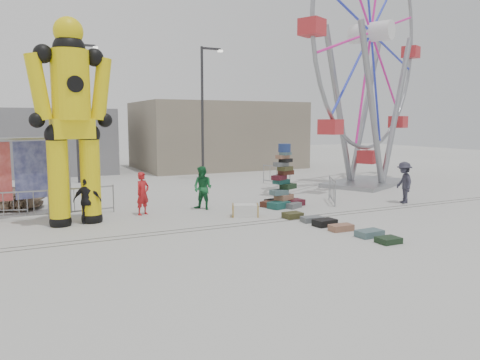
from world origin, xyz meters
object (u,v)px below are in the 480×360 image
steamer_trunk (245,210)px  barricade_wheel_back (276,175)px  lamp_post_left (78,106)px  pedestrian_black (87,201)px  pedestrian_grey (404,182)px  banner_scaffold (12,158)px  barricade_dummy_c (88,201)px  pedestrian_red (143,193)px  crash_test_dummy (72,114)px  ferris_wheel (370,53)px  lamp_post_right (204,106)px  barricade_dummy_b (19,206)px  suitcase_tower (283,189)px  barricade_wheel_front (332,191)px  pedestrian_green (203,188)px

steamer_trunk → barricade_wheel_back: 9.03m
lamp_post_left → barricade_wheel_back: bearing=-31.1°
pedestrian_black → pedestrian_grey: size_ratio=0.90×
banner_scaffold → barricade_dummy_c: 3.09m
pedestrian_red → crash_test_dummy: bearing=165.2°
ferris_wheel → pedestrian_black: (-15.71, -3.52, -6.50)m
lamp_post_left → crash_test_dummy: size_ratio=1.10×
lamp_post_left → ferris_wheel: ferris_wheel is taller
pedestrian_grey → lamp_post_right: bearing=-135.5°
barricade_dummy_b → barricade_wheel_back: (13.30, 4.12, 0.00)m
barricade_dummy_c → pedestrian_black: 1.69m
pedestrian_grey → pedestrian_black: bearing=-76.1°
barricade_wheel_back → lamp_post_left: bearing=-138.3°
suitcase_tower → pedestrian_grey: 5.46m
banner_scaffold → pedestrian_black: (2.29, -2.13, -1.42)m
barricade_dummy_b → pedestrian_red: size_ratio=1.21×
ferris_wheel → suitcase_tower: bearing=-179.5°
banner_scaffold → barricade_wheel_front: bearing=-25.9°
ferris_wheel → barricade_dummy_b: size_ratio=7.44×
pedestrian_green → barricade_wheel_front: bearing=45.0°
pedestrian_black → suitcase_tower: bearing=-158.9°
lamp_post_right → barricade_wheel_back: size_ratio=4.00×
lamp_post_left → pedestrian_grey: bearing=-48.8°
ferris_wheel → barricade_dummy_b: (-17.87, -1.88, -6.77)m
steamer_trunk → pedestrian_green: size_ratio=0.55×
steamer_trunk → pedestrian_black: 5.74m
banner_scaffold → suitcase_tower: bearing=-26.9°
barricade_dummy_b → pedestrian_green: 6.86m
ferris_wheel → steamer_trunk: bearing=-179.2°
barricade_wheel_back → barricade_wheel_front: bearing=-24.7°
barricade_wheel_front → pedestrian_red: bearing=112.4°
barricade_wheel_front → pedestrian_black: pedestrian_black is taller
lamp_post_left → barricade_wheel_front: lamp_post_left is taller
banner_scaffold → barricade_wheel_back: 14.01m
barricade_dummy_c → barricade_wheel_back: (10.89, 4.10, 0.00)m
crash_test_dummy → barricade_wheel_front: 11.19m
pedestrian_red → pedestrian_black: 2.26m
ferris_wheel → pedestrian_red: 15.29m
suitcase_tower → banner_scaffold: size_ratio=0.64×
pedestrian_green → pedestrian_black: pedestrian_green is taller
suitcase_tower → barricade_dummy_c: suitcase_tower is taller
steamer_trunk → lamp_post_right: bearing=100.6°
barricade_dummy_c → ferris_wheel: bearing=1.3°
barricade_wheel_back → lamp_post_right: bearing=-161.5°
barricade_wheel_back → pedestrian_grey: size_ratio=1.10×
suitcase_tower → barricade_wheel_front: 2.39m
barricade_dummy_b → barricade_dummy_c: size_ratio=1.00×
banner_scaffold → pedestrian_green: 7.19m
lamp_post_right → suitcase_tower: (-0.38, -9.81, -3.74)m
pedestrian_green → pedestrian_black: 4.68m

